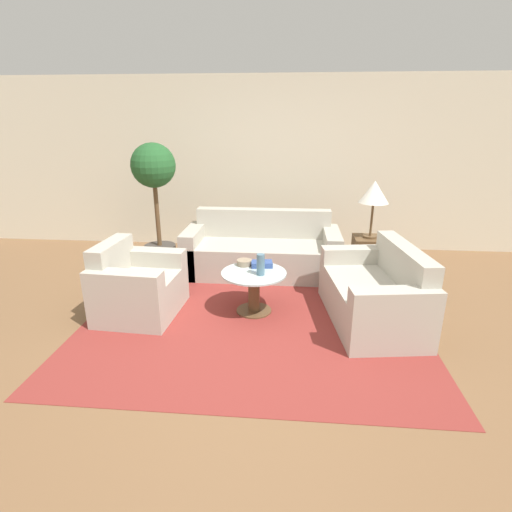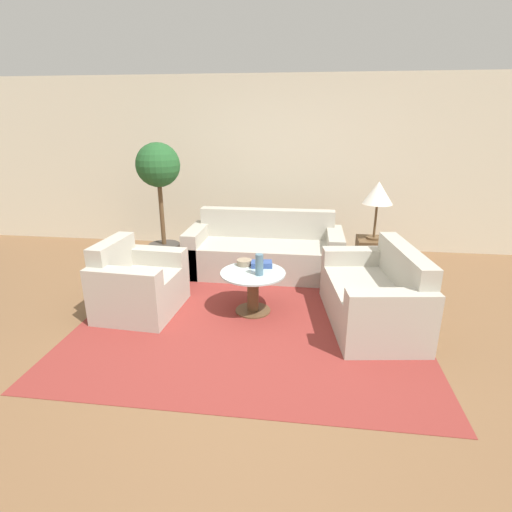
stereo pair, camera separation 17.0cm
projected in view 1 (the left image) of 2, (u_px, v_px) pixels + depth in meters
name	position (u px, v px, depth m)	size (l,w,h in m)	color
ground_plane	(244.00, 338.00, 3.81)	(14.00, 14.00, 0.00)	brown
wall_back	(266.00, 165.00, 6.17)	(10.00, 0.06, 2.60)	beige
rug	(254.00, 311.00, 4.33)	(3.42, 3.25, 0.01)	maroon
sofa_main	(262.00, 252.00, 5.37)	(2.03, 0.83, 0.81)	#B2AD9E
armchair	(136.00, 288.00, 4.22)	(0.81, 0.93, 0.78)	#B2AD9E
loveseat	(378.00, 295.00, 4.06)	(0.97, 1.47, 0.80)	#B2AD9E
coffee_table	(254.00, 286.00, 4.23)	(0.69, 0.69, 0.46)	brown
side_table	(368.00, 257.00, 5.20)	(0.40, 0.40, 0.54)	brown
table_lamp	(374.00, 193.00, 4.93)	(0.37, 0.37, 0.72)	brown
potted_plant	(155.00, 187.00, 5.31)	(0.58, 0.58, 1.69)	#3D3833
vase	(261.00, 265.00, 4.08)	(0.08, 0.08, 0.22)	slate
bowl	(244.00, 263.00, 4.37)	(0.17, 0.17, 0.06)	gray
book_stack	(262.00, 264.00, 4.33)	(0.25, 0.18, 0.06)	#334C8C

